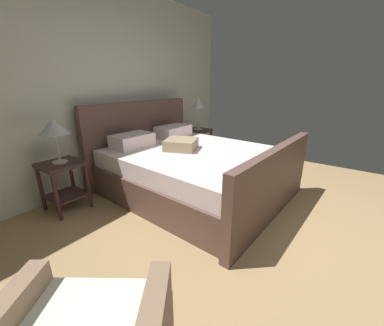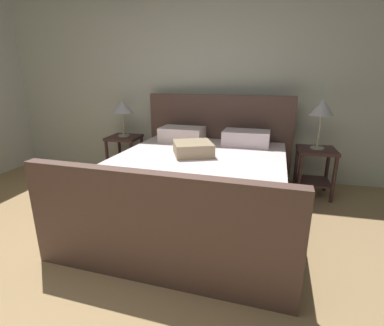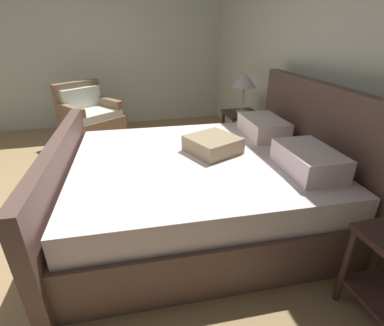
# 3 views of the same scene
# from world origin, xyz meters

# --- Properties ---
(ground_plane) EXTENTS (5.62, 5.67, 0.02)m
(ground_plane) POSITION_xyz_m (0.00, 0.00, -0.01)
(ground_plane) COLOR #A18157
(wall_back) EXTENTS (5.74, 0.12, 2.83)m
(wall_back) POSITION_xyz_m (0.00, 2.90, 1.42)
(wall_back) COLOR silver
(wall_back) RESTS_ON ground
(wall_side_left) EXTENTS (0.12, 5.79, 2.83)m
(wall_side_left) POSITION_xyz_m (-2.87, 0.00, 1.42)
(wall_side_left) COLOR silver
(wall_side_left) RESTS_ON ground
(bed) EXTENTS (2.10, 2.43, 1.20)m
(bed) POSITION_xyz_m (0.41, 1.57, 0.35)
(bed) COLOR brown
(bed) RESTS_ON ground
(nightstand_left) EXTENTS (0.44, 0.44, 0.60)m
(nightstand_left) POSITION_xyz_m (-0.90, 2.51, 0.40)
(nightstand_left) COLOR #3C2524
(nightstand_left) RESTS_ON ground
(table_lamp_left) EXTENTS (0.31, 0.31, 0.51)m
(table_lamp_left) POSITION_xyz_m (-0.90, 2.51, 1.01)
(table_lamp_left) COLOR #B7B293
(table_lamp_left) RESTS_ON nightstand_left
(armchair) EXTENTS (1.01, 1.01, 0.90)m
(armchair) POSITION_xyz_m (-1.90, 0.47, 0.35)
(armchair) COLOR #84674F
(armchair) RESTS_ON ground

